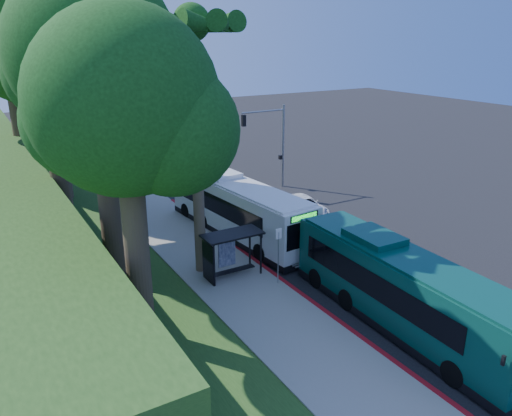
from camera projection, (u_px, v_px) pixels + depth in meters
ground at (305, 234)px, 32.90m from camera, size 140.00×140.00×0.00m
sidewalk at (205, 257)px, 29.37m from camera, size 4.50×70.00×0.12m
red_curb at (274, 275)px, 27.22m from camera, size 0.25×30.00×0.13m
grass_verge at (86, 248)px, 30.70m from camera, size 8.00×70.00×0.06m
bus_shelter at (227, 247)px, 26.49m from camera, size 3.20×1.51×2.55m
stop_sign_pole at (278, 249)px, 25.55m from camera, size 0.35×0.06×3.17m
traffic_signal_pole at (273, 137)px, 41.39m from camera, size 4.10×0.30×7.00m
palm_tree at (192, 36)px, 23.66m from camera, size 4.20×4.20×14.40m
tree_0 at (97, 63)px, 23.24m from camera, size 8.40×8.00×15.70m
tree_1 at (43, 30)px, 28.76m from camera, size 10.50×10.00×18.26m
tree_2 at (51, 63)px, 36.72m from camera, size 8.82×8.40×15.12m
tree_3 at (7, 41)px, 41.77m from camera, size 10.08×9.60×17.28m
tree_4 at (30, 63)px, 50.21m from camera, size 8.40×8.00×14.14m
tree_5 at (30, 67)px, 57.44m from camera, size 7.35×7.00×12.86m
tree_6 at (128, 113)px, 18.61m from camera, size 7.56×7.20×13.74m
white_bus at (237, 207)px, 32.34m from camera, size 3.91×13.07×3.84m
teal_bus at (401, 288)px, 22.11m from camera, size 3.08×12.65×3.75m
pickup at (304, 206)px, 36.16m from camera, size 2.79×5.07×1.35m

